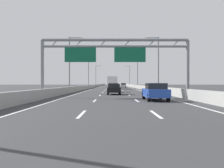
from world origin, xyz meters
The scene contains 51 objects.
ground_plane centered at (0.00, 100.00, 0.00)m, with size 260.00×260.00×0.00m, color #38383A.
lane_dash_left_1 centered at (-1.80, 12.50, 0.01)m, with size 0.16×3.00×0.01m, color white.
lane_dash_left_2 centered at (-1.80, 21.50, 0.01)m, with size 0.16×3.00×0.01m, color white.
lane_dash_left_3 centered at (-1.80, 30.50, 0.01)m, with size 0.16×3.00×0.01m, color white.
lane_dash_left_4 centered at (-1.80, 39.50, 0.01)m, with size 0.16×3.00×0.01m, color white.
lane_dash_left_5 centered at (-1.80, 48.50, 0.01)m, with size 0.16×3.00×0.01m, color white.
lane_dash_left_6 centered at (-1.80, 57.50, 0.01)m, with size 0.16×3.00×0.01m, color white.
lane_dash_left_7 centered at (-1.80, 66.50, 0.01)m, with size 0.16×3.00×0.01m, color white.
lane_dash_left_8 centered at (-1.80, 75.50, 0.01)m, with size 0.16×3.00×0.01m, color white.
lane_dash_left_9 centered at (-1.80, 84.50, 0.01)m, with size 0.16×3.00×0.01m, color white.
lane_dash_left_10 centered at (-1.80, 93.50, 0.01)m, with size 0.16×3.00×0.01m, color white.
lane_dash_left_11 centered at (-1.80, 102.50, 0.01)m, with size 0.16×3.00×0.01m, color white.
lane_dash_left_12 centered at (-1.80, 111.50, 0.01)m, with size 0.16×3.00×0.01m, color white.
lane_dash_left_13 centered at (-1.80, 120.50, 0.01)m, with size 0.16×3.00×0.01m, color white.
lane_dash_left_14 centered at (-1.80, 129.50, 0.01)m, with size 0.16×3.00×0.01m, color white.
lane_dash_left_15 centered at (-1.80, 138.50, 0.01)m, with size 0.16×3.00×0.01m, color white.
lane_dash_left_16 centered at (-1.80, 147.50, 0.01)m, with size 0.16×3.00×0.01m, color white.
lane_dash_left_17 centered at (-1.80, 156.50, 0.01)m, with size 0.16×3.00×0.01m, color white.
lane_dash_right_1 centered at (1.80, 12.50, 0.01)m, with size 0.16×3.00×0.01m, color white.
lane_dash_right_2 centered at (1.80, 21.50, 0.01)m, with size 0.16×3.00×0.01m, color white.
lane_dash_right_3 centered at (1.80, 30.50, 0.01)m, with size 0.16×3.00×0.01m, color white.
lane_dash_right_4 centered at (1.80, 39.50, 0.01)m, with size 0.16×3.00×0.01m, color white.
lane_dash_right_5 centered at (1.80, 48.50, 0.01)m, with size 0.16×3.00×0.01m, color white.
lane_dash_right_6 centered at (1.80, 57.50, 0.01)m, with size 0.16×3.00×0.01m, color white.
lane_dash_right_7 centered at (1.80, 66.50, 0.01)m, with size 0.16×3.00×0.01m, color white.
lane_dash_right_8 centered at (1.80, 75.50, 0.01)m, with size 0.16×3.00×0.01m, color white.
lane_dash_right_9 centered at (1.80, 84.50, 0.01)m, with size 0.16×3.00×0.01m, color white.
lane_dash_right_10 centered at (1.80, 93.50, 0.01)m, with size 0.16×3.00×0.01m, color white.
lane_dash_right_11 centered at (1.80, 102.50, 0.01)m, with size 0.16×3.00×0.01m, color white.
lane_dash_right_12 centered at (1.80, 111.50, 0.01)m, with size 0.16×3.00×0.01m, color white.
lane_dash_right_13 centered at (1.80, 120.50, 0.01)m, with size 0.16×3.00×0.01m, color white.
lane_dash_right_14 centered at (1.80, 129.50, 0.01)m, with size 0.16×3.00×0.01m, color white.
lane_dash_right_15 centered at (1.80, 138.50, 0.01)m, with size 0.16×3.00×0.01m, color white.
lane_dash_right_16 centered at (1.80, 147.50, 0.01)m, with size 0.16×3.00×0.01m, color white.
lane_dash_right_17 centered at (1.80, 156.50, 0.01)m, with size 0.16×3.00×0.01m, color white.
edge_line_left centered at (-5.25, 88.00, 0.01)m, with size 0.16×176.00×0.01m, color white.
edge_line_right centered at (5.25, 88.00, 0.01)m, with size 0.16×176.00×0.01m, color white.
barrier_left centered at (-6.90, 110.00, 0.47)m, with size 0.45×220.00×0.95m.
barrier_right centered at (6.90, 110.00, 0.47)m, with size 0.45×220.00×0.95m.
sign_gantry centered at (-0.25, 27.05, 4.81)m, with size 16.17×0.36×6.36m.
streetlamp_left_mid centered at (-7.47, 42.64, 5.40)m, with size 2.58×0.28×9.50m.
streetlamp_right_mid centered at (7.47, 42.64, 5.40)m, with size 2.58×0.28×9.50m.
streetlamp_left_far centered at (-7.47, 76.85, 5.40)m, with size 2.58×0.28×9.50m.
streetlamp_right_far centered at (7.47, 76.85, 5.40)m, with size 2.58×0.28×9.50m.
streetlamp_left_distant centered at (-7.47, 111.06, 5.40)m, with size 2.58×0.28×9.50m.
streetlamp_right_distant centered at (7.47, 111.06, 5.40)m, with size 2.58×0.28×9.50m.
black_car centered at (-0.07, 32.92, 0.74)m, with size 1.74×4.10×1.42m.
blue_car centered at (3.44, 21.83, 0.77)m, with size 1.79×4.28×1.51m.
orange_car centered at (-0.07, 41.36, 0.76)m, with size 1.74×4.56×1.50m.
silver_car centered at (3.40, 81.26, 0.76)m, with size 1.80×4.23×1.48m.
box_truck centered at (-0.23, 63.15, 1.71)m, with size 2.41×8.45×3.15m.
Camera 1 is at (-0.33, 0.72, 1.52)m, focal length 38.91 mm.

